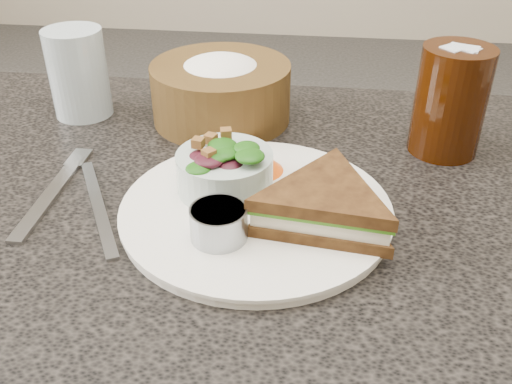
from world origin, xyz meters
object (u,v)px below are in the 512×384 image
Objects in this scene: sandwich at (324,206)px; bread_basket at (221,82)px; dressing_ramekin at (219,224)px; water_glass at (78,73)px; cola_glass at (451,97)px; salad_bowl at (225,165)px; dinner_plate at (256,211)px.

bread_basket is (-0.15, 0.26, 0.02)m from sandwich.
water_glass is (-0.25, 0.29, 0.03)m from dressing_ramekin.
water_glass is (-0.50, 0.05, -0.01)m from cola_glass.
bread_basket is 0.30m from cola_glass.
bread_basket is (-0.04, 0.20, 0.01)m from salad_bowl.
cola_glass is at bearing -10.88° from bread_basket.
sandwich reaches higher than dressing_ramekin.
dressing_ramekin is (-0.10, -0.04, -0.01)m from sandwich.
sandwich is at bearing -18.18° from dinner_plate.
cola_glass is at bearing 60.42° from sandwich.
salad_bowl is at bearing 142.79° from dinner_plate.
sandwich reaches higher than dinner_plate.
bread_basket is (-0.08, 0.23, 0.05)m from dinner_plate.
cola_glass is at bearing 38.75° from dinner_plate.
dressing_ramekin reaches higher than dinner_plate.
dinner_plate is 0.08m from sandwich.
sandwich is 0.25m from cola_glass.
cola_glass reaches higher than bread_basket.
water_glass is at bearing 174.26° from cola_glass.
water_glass reaches higher than dressing_ramekin.
sandwich is 1.57× the size of salad_bowl.
water_glass reaches higher than sandwich.
bread_basket is at bearing 101.04° from salad_bowl.
sandwich is 0.86× the size of bread_basket.
dressing_ramekin is 0.29× the size of bread_basket.
dinner_plate is 5.06× the size of dressing_ramekin.
sandwich is at bearing -59.81° from bread_basket.
cola_glass reaches higher than salad_bowl.
sandwich is 2.93× the size of dressing_ramekin.
water_glass reaches higher than dinner_plate.
dinner_plate is at bearing 168.75° from sandwich.
cola_glass is 0.50m from water_glass.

